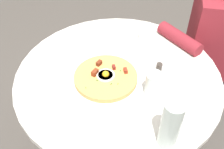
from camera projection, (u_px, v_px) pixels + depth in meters
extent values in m
cylinder|color=silver|center=(118.00, 77.00, 1.26)|extent=(0.95, 0.95, 0.03)
cylinder|color=#333338|center=(117.00, 123.00, 1.51)|extent=(0.11, 0.11, 0.69)
cube|color=#2D2D33|center=(194.00, 85.00, 1.88)|extent=(0.32, 0.28, 0.45)
cube|color=maroon|center=(211.00, 30.00, 1.56)|extent=(0.38, 0.22, 0.48)
cylinder|color=maroon|center=(180.00, 38.00, 1.40)|extent=(0.23, 0.24, 0.07)
cylinder|color=white|center=(106.00, 80.00, 1.21)|extent=(0.32, 0.32, 0.01)
cylinder|color=tan|center=(106.00, 77.00, 1.20)|extent=(0.28, 0.28, 0.02)
cylinder|color=white|center=(105.00, 75.00, 1.19)|extent=(0.07, 0.07, 0.01)
sphere|color=yellow|center=(105.00, 74.00, 1.19)|extent=(0.02, 0.02, 0.02)
cylinder|color=white|center=(106.00, 75.00, 1.19)|extent=(0.08, 0.08, 0.01)
sphere|color=yellow|center=(106.00, 74.00, 1.19)|extent=(0.03, 0.03, 0.03)
cube|color=maroon|center=(99.00, 63.00, 1.24)|extent=(0.03, 0.03, 0.02)
cube|color=maroon|center=(114.00, 68.00, 1.22)|extent=(0.03, 0.02, 0.02)
cube|color=maroon|center=(126.00, 71.00, 1.20)|extent=(0.03, 0.02, 0.02)
cube|color=maroon|center=(95.00, 73.00, 1.19)|extent=(0.04, 0.03, 0.02)
cube|color=#387F2D|center=(97.00, 80.00, 1.17)|extent=(0.01, 0.01, 0.00)
cube|color=#387F2D|center=(118.00, 84.00, 1.15)|extent=(0.01, 0.00, 0.00)
cube|color=#387F2D|center=(111.00, 84.00, 1.15)|extent=(0.01, 0.01, 0.00)
cube|color=#387F2D|center=(86.00, 88.00, 1.14)|extent=(0.01, 0.01, 0.00)
cube|color=#387F2D|center=(120.00, 71.00, 1.21)|extent=(0.01, 0.00, 0.00)
cylinder|color=silver|center=(89.00, 42.00, 1.42)|extent=(0.18, 0.18, 0.01)
cube|color=white|center=(157.00, 54.00, 1.35)|extent=(0.22, 0.21, 0.00)
cube|color=silver|center=(161.00, 52.00, 1.35)|extent=(0.16, 0.11, 0.00)
cube|color=silver|center=(154.00, 54.00, 1.34)|extent=(0.16, 0.11, 0.00)
cylinder|color=silver|center=(153.00, 84.00, 1.12)|extent=(0.07, 0.07, 0.11)
cylinder|color=silver|center=(171.00, 125.00, 0.92)|extent=(0.07, 0.07, 0.21)
cylinder|color=white|center=(142.00, 34.00, 1.43)|extent=(0.03, 0.03, 0.06)
cylinder|color=#3F3833|center=(159.00, 68.00, 1.24)|extent=(0.03, 0.03, 0.06)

